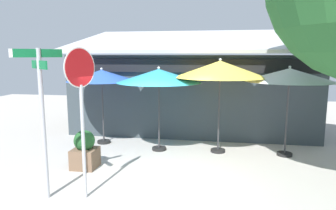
{
  "coord_description": "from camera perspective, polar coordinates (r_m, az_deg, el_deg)",
  "views": [
    {
      "loc": [
        1.49,
        -6.81,
        2.92
      ],
      "look_at": [
        0.13,
        1.2,
        1.6
      ],
      "focal_mm": 32.93,
      "sensor_mm": 36.0,
      "label": 1
    }
  ],
  "objects": [
    {
      "name": "cafe_building",
      "position": [
        12.69,
        4.8,
        3.06
      ],
      "size": [
        9.34,
        5.21,
        4.07
      ],
      "color": "#333D42",
      "rests_on": "ground"
    },
    {
      "name": "patio_umbrella_ivory_far_right",
      "position": [
        9.37,
        21.56,
        5.11
      ],
      "size": [
        2.5,
        2.5,
        2.63
      ],
      "color": "black",
      "rests_on": "ground"
    },
    {
      "name": "patio_umbrella_royal_blue_left",
      "position": [
        10.26,
        -12.18,
        5.25
      ],
      "size": [
        2.26,
        2.26,
        2.52
      ],
      "color": "black",
      "rests_on": "ground"
    },
    {
      "name": "patio_umbrella_teal_center",
      "position": [
        9.27,
        -1.72,
        5.35
      ],
      "size": [
        2.56,
        2.56,
        2.58
      ],
      "color": "black",
      "rests_on": "ground"
    },
    {
      "name": "patio_umbrella_mustard_right",
      "position": [
        9.18,
        9.62,
        6.52
      ],
      "size": [
        2.7,
        2.7,
        2.83
      ],
      "color": "black",
      "rests_on": "ground"
    },
    {
      "name": "ground_plane",
      "position": [
        7.57,
        -2.56,
        -13.86
      ],
      "size": [
        28.0,
        28.0,
        0.1
      ],
      "primitive_type": "cube",
      "color": "#ADA8A0"
    },
    {
      "name": "stop_sign",
      "position": [
        6.3,
        -15.79,
        1.84
      ],
      "size": [
        0.3,
        0.74,
        3.07
      ],
      "color": "#A8AAB2",
      "rests_on": "ground"
    },
    {
      "name": "sidewalk_planter",
      "position": [
        8.37,
        -15.15,
        -8.12
      ],
      "size": [
        0.62,
        0.62,
        1.0
      ],
      "color": "brown",
      "rests_on": "ground"
    },
    {
      "name": "street_sign_post",
      "position": [
        6.58,
        -22.34,
        -0.53
      ],
      "size": [
        0.71,
        0.75,
        3.06
      ],
      "color": "#A8AAB2",
      "rests_on": "ground"
    }
  ]
}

